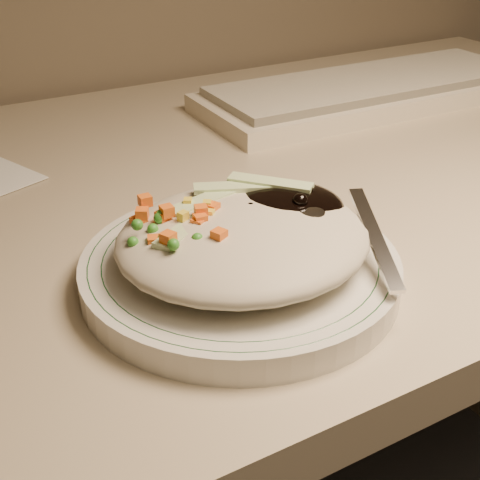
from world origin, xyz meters
TOP-DOWN VIEW (x-y plane):
  - desk at (0.00, 1.38)m, footprint 1.40×0.70m
  - plate at (-0.09, 1.19)m, footprint 0.24×0.24m
  - plate_rim at (-0.09, 1.19)m, footprint 0.23×0.23m
  - meal at (-0.09, 1.19)m, footprint 0.21×0.19m
  - keyboard at (0.29, 1.49)m, footprint 0.48×0.18m

SIDE VIEW (x-z plane):
  - desk at x=0.00m, z-range 0.17..0.91m
  - plate at x=-0.09m, z-range 0.74..0.76m
  - keyboard at x=0.29m, z-range 0.74..0.77m
  - plate_rim at x=-0.09m, z-range 0.76..0.76m
  - meal at x=-0.09m, z-range 0.76..0.81m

